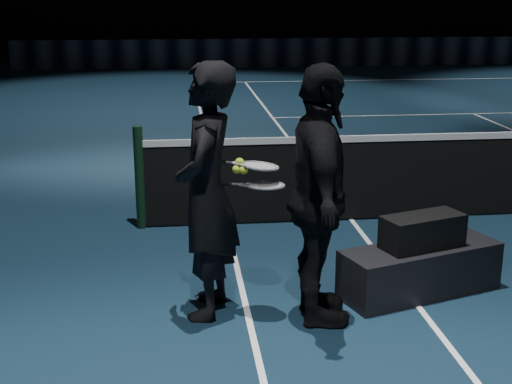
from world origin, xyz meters
TOP-DOWN VIEW (x-y plane):
  - net_post_left at (-6.40, 0.00)m, footprint 0.10×0.10m
  - sponsor_backdrop at (0.00, 15.50)m, footprint 22.00×0.15m
  - player_bench at (-4.02, -1.97)m, footprint 1.44×0.87m
  - racket_bag at (-4.02, -1.97)m, footprint 0.74×0.49m
  - bag_signature at (-4.02, -2.11)m, footprint 0.30×0.10m
  - player_a at (-5.79, -2.12)m, footprint 0.62×0.81m
  - player_b at (-4.97, -2.35)m, footprint 0.55×1.18m
  - racket_lower at (-5.35, -2.24)m, footprint 0.71×0.40m
  - racket_upper at (-5.39, -2.19)m, footprint 0.71×0.35m
  - tennis_balls at (-5.54, -2.18)m, footprint 0.12×0.10m

SIDE VIEW (x-z plane):
  - player_bench at x=-4.02m, z-range 0.00..0.41m
  - sponsor_backdrop at x=0.00m, z-range 0.00..0.90m
  - racket_bag at x=-4.02m, z-range 0.41..0.68m
  - bag_signature at x=-4.02m, z-range 0.50..0.59m
  - net_post_left at x=-6.40m, z-range 0.00..1.10m
  - player_a at x=-5.79m, z-range 0.00..1.97m
  - player_b at x=-4.97m, z-range 0.00..1.97m
  - racket_lower at x=-5.35m, z-range 1.04..1.07m
  - tennis_balls at x=-5.54m, z-range 1.13..1.25m
  - racket_upper at x=-5.39m, z-range 1.14..1.24m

